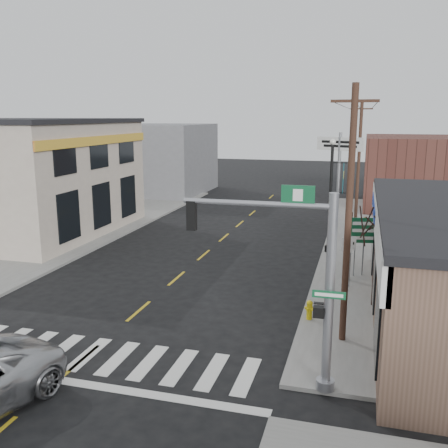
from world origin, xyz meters
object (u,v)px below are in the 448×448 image
(lamp_post, at_px, (332,188))
(guide_sign, at_px, (367,238))
(utility_pole_near, at_px, (349,215))
(dance_center_sign, at_px, (339,158))
(bare_tree, at_px, (379,216))
(traffic_signal_pole, at_px, (305,270))
(fire_hydrant, at_px, (309,309))
(utility_pole_far, at_px, (359,162))

(lamp_post, bearing_deg, guide_sign, -84.09)
(lamp_post, relative_size, utility_pole_near, 0.74)
(dance_center_sign, height_order, bare_tree, dance_center_sign)
(traffic_signal_pole, relative_size, utility_pole_near, 0.67)
(guide_sign, relative_size, fire_hydrant, 4.34)
(fire_hydrant, bearing_deg, traffic_signal_pole, -86.74)
(lamp_post, distance_m, dance_center_sign, 3.88)
(guide_sign, bearing_deg, utility_pole_far, 82.78)
(guide_sign, height_order, utility_pole_near, utility_pole_near)
(lamp_post, bearing_deg, bare_tree, -89.58)
(guide_sign, distance_m, fire_hydrant, 5.36)
(bare_tree, bearing_deg, traffic_signal_pole, -106.59)
(lamp_post, xyz_separation_m, bare_tree, (2.16, -7.27, 0.04))
(traffic_signal_pole, height_order, lamp_post, lamp_post)
(guide_sign, bearing_deg, lamp_post, 101.76)
(traffic_signal_pole, bearing_deg, fire_hydrant, 92.21)
(traffic_signal_pole, xyz_separation_m, utility_pole_near, (0.94, 3.19, 0.89))
(lamp_post, height_order, dance_center_sign, dance_center_sign)
(traffic_signal_pole, distance_m, fire_hydrant, 5.36)
(traffic_signal_pole, relative_size, lamp_post, 0.91)
(bare_tree, bearing_deg, dance_center_sign, 100.45)
(traffic_signal_pole, distance_m, lamp_post, 13.85)
(utility_pole_near, distance_m, utility_pole_far, 18.15)
(traffic_signal_pole, xyz_separation_m, bare_tree, (1.96, 6.58, 0.24))
(dance_center_sign, bearing_deg, utility_pole_far, 98.00)
(traffic_signal_pole, bearing_deg, lamp_post, 89.76)
(traffic_signal_pole, xyz_separation_m, guide_sign, (1.64, 9.30, -1.26))
(lamp_post, distance_m, bare_tree, 7.58)
(fire_hydrant, bearing_deg, dance_center_sign, 89.12)
(guide_sign, bearing_deg, bare_tree, -93.58)
(bare_tree, bearing_deg, fire_hydrant, -137.47)
(fire_hydrant, distance_m, lamp_post, 9.79)
(dance_center_sign, height_order, utility_pole_near, utility_pole_near)
(traffic_signal_pole, bearing_deg, utility_pole_far, 86.25)
(bare_tree, distance_m, utility_pole_far, 14.81)
(traffic_signal_pole, distance_m, dance_center_sign, 17.58)
(dance_center_sign, bearing_deg, guide_sign, -54.79)
(lamp_post, height_order, utility_pole_far, utility_pole_far)
(guide_sign, xyz_separation_m, bare_tree, (0.32, -2.72, 1.50))
(guide_sign, distance_m, utility_pole_near, 6.51)
(fire_hydrant, height_order, lamp_post, lamp_post)
(utility_pole_near, bearing_deg, traffic_signal_pole, -102.14)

